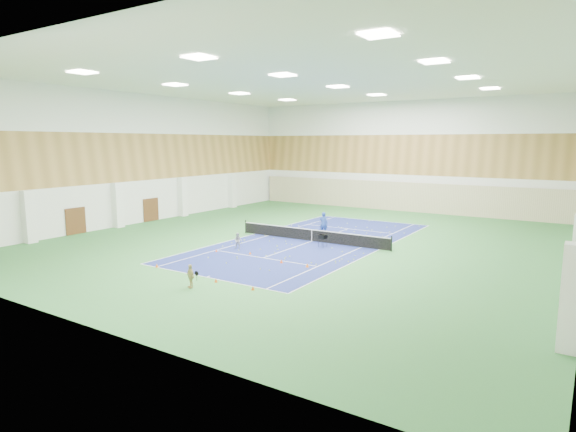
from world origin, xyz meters
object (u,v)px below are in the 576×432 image
(tennis_net, at_px, (312,234))
(ball_cart, at_px, (323,241))
(coach, at_px, (324,223))
(child_court, at_px, (238,241))
(child_apron, at_px, (190,276))

(tennis_net, distance_m, ball_cart, 2.09)
(tennis_net, xyz_separation_m, coach, (-0.54, 2.87, 0.40))
(tennis_net, height_order, child_court, child_court)
(child_court, distance_m, child_apron, 9.49)
(ball_cart, bearing_deg, tennis_net, 151.35)
(tennis_net, bearing_deg, child_court, -121.93)
(coach, bearing_deg, ball_cart, 104.07)
(tennis_net, xyz_separation_m, child_court, (-3.16, -5.07, 0.03))
(tennis_net, distance_m, child_apron, 13.78)
(child_apron, bearing_deg, tennis_net, 111.70)
(child_court, xyz_separation_m, child_apron, (3.79, -8.70, 0.05))
(coach, xyz_separation_m, child_court, (-2.62, -7.94, -0.37))
(coach, height_order, child_apron, coach)
(child_court, height_order, child_apron, child_apron)
(coach, relative_size, child_court, 1.65)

